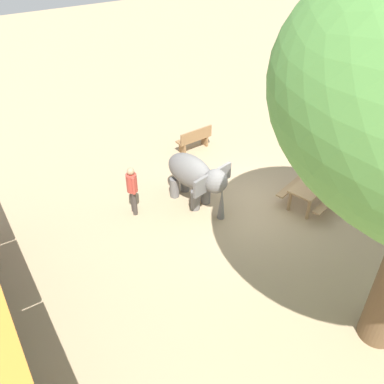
{
  "coord_description": "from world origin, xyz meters",
  "views": [
    {
      "loc": [
        -7.6,
        6.96,
        7.97
      ],
      "look_at": [
        0.63,
        1.67,
        0.8
      ],
      "focal_mm": 38.35,
      "sensor_mm": 36.0,
      "label": 1
    }
  ],
  "objects_px": {
    "wooden_bench": "(195,139)",
    "picnic_table_near": "(310,190)",
    "feed_bucket": "(182,160)",
    "elephant": "(195,176)",
    "person_handler": "(132,187)"
  },
  "relations": [
    {
      "from": "wooden_bench",
      "to": "picnic_table_near",
      "type": "bearing_deg",
      "value": -80.47
    },
    {
      "from": "wooden_bench",
      "to": "feed_bucket",
      "type": "bearing_deg",
      "value": -149.55
    },
    {
      "from": "elephant",
      "to": "person_handler",
      "type": "xyz_separation_m",
      "value": [
        0.58,
        1.85,
        -0.07
      ]
    },
    {
      "from": "picnic_table_near",
      "to": "feed_bucket",
      "type": "distance_m",
      "value": 4.67
    },
    {
      "from": "elephant",
      "to": "picnic_table_near",
      "type": "height_order",
      "value": "elephant"
    },
    {
      "from": "person_handler",
      "to": "wooden_bench",
      "type": "relative_size",
      "value": 1.14
    },
    {
      "from": "person_handler",
      "to": "elephant",
      "type": "bearing_deg",
      "value": -6.47
    },
    {
      "from": "elephant",
      "to": "person_handler",
      "type": "distance_m",
      "value": 1.94
    },
    {
      "from": "person_handler",
      "to": "feed_bucket",
      "type": "relative_size",
      "value": 4.5
    },
    {
      "from": "picnic_table_near",
      "to": "person_handler",
      "type": "bearing_deg",
      "value": -44.87
    },
    {
      "from": "person_handler",
      "to": "wooden_bench",
      "type": "xyz_separation_m",
      "value": [
        2.21,
        -3.63,
        -0.48
      ]
    },
    {
      "from": "person_handler",
      "to": "picnic_table_near",
      "type": "distance_m",
      "value": 5.42
    },
    {
      "from": "picnic_table_near",
      "to": "wooden_bench",
      "type": "bearing_deg",
      "value": -93.17
    },
    {
      "from": "picnic_table_near",
      "to": "feed_bucket",
      "type": "relative_size",
      "value": 5.14
    },
    {
      "from": "elephant",
      "to": "feed_bucket",
      "type": "height_order",
      "value": "elephant"
    }
  ]
}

